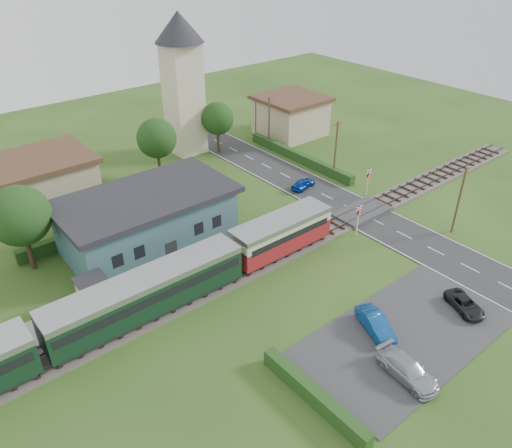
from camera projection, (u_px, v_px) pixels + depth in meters
ground at (306, 257)px, 45.82m from camera, size 120.00×120.00×0.00m
railway_track at (292, 246)px, 47.09m from camera, size 76.00×3.20×0.49m
road at (376, 221)px, 51.21m from camera, size 6.00×70.00×0.05m
car_park at (405, 335)px, 37.03m from camera, size 17.00×9.00×0.08m
crossing_deck at (362, 212)px, 52.44m from camera, size 6.20×3.40×0.45m
platform at (183, 269)px, 43.74m from camera, size 30.00×3.00×0.45m
equipment_hut at (94, 292)px, 38.63m from camera, size 2.30×2.30×2.55m
station_building at (148, 219)px, 46.31m from camera, size 16.00×9.00×5.30m
train at (108, 311)px, 36.17m from camera, size 43.20×2.90×3.40m
church_tower at (182, 74)px, 61.80m from camera, size 6.00×6.00×17.60m
house_west at (41, 182)px, 52.84m from camera, size 10.80×8.80×5.50m
house_east at (291, 115)px, 71.10m from camera, size 8.80×8.80×5.50m
hedge_carpark at (314, 396)px, 31.60m from camera, size 0.80×9.00×1.20m
hedge_roadside at (299, 157)px, 63.80m from camera, size 0.80×18.00×1.20m
hedge_station at (128, 219)px, 50.35m from camera, size 22.00×0.80×1.30m
tree_a at (20, 216)px, 41.50m from camera, size 5.20×5.20×8.00m
tree_b at (157, 139)px, 57.39m from camera, size 4.60×4.60×7.34m
tree_c at (218, 119)px, 64.31m from camera, size 4.20×4.20×6.78m
utility_pole_b at (459, 200)px, 47.64m from camera, size 1.40×0.22×7.00m
utility_pole_c at (336, 149)px, 58.25m from camera, size 1.40×0.22×7.00m
utility_pole_d at (269, 122)px, 66.21m from camera, size 1.40×0.22×7.00m
crossing_signal_near at (358, 216)px, 47.90m from camera, size 0.84×0.28×3.28m
crossing_signal_far at (368, 178)px, 54.98m from camera, size 0.84×0.28×3.28m
streetlamp_east at (256, 114)px, 70.80m from camera, size 0.30×0.30×5.15m
car_on_road at (303, 183)px, 57.31m from camera, size 3.52×1.92×1.13m
car_park_blue at (375, 323)px, 37.09m from camera, size 2.76×4.27×1.33m
car_park_silver at (408, 370)px, 33.24m from camera, size 2.34×4.79×1.34m
car_park_dark at (465, 304)px, 39.20m from camera, size 2.98×4.05×1.02m
pedestrian_near at (267, 228)px, 47.48m from camera, size 0.73×0.53×1.88m
pedestrian_far at (124, 285)px, 40.02m from camera, size 0.83×0.98×1.81m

